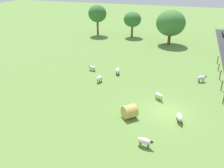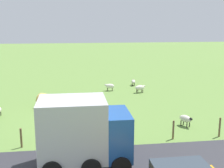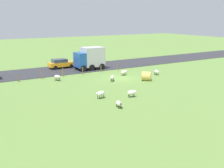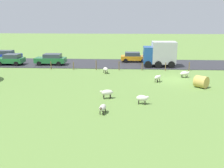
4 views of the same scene
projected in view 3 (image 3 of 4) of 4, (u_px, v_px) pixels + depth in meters
The scene contains 18 objects.
ground_plane at pixel (121, 78), 38.05m from camera, with size 160.00×160.00×0.00m, color olive.
road_strip at pixel (89, 67), 46.12m from camera, with size 8.00×80.00×0.06m, color #2D2D33.
sheep_0 at pixel (112, 77), 36.00m from camera, with size 1.02×0.95×0.76m.
sheep_1 at pixel (132, 93), 28.83m from camera, with size 0.64×1.08×0.76m.
sheep_2 at pixel (124, 72), 39.67m from camera, with size 0.77×1.23×0.74m.
sheep_3 at pixel (57, 77), 36.28m from camera, with size 1.13×0.89×0.80m.
sheep_4 at pixel (101, 93), 28.37m from camera, with size 0.76×1.22×0.80m.
sheep_5 at pixel (156, 71), 40.01m from camera, with size 1.28×0.66×0.75m.
sheep_6 at pixel (119, 103), 25.44m from camera, with size 1.14×0.64×0.67m.
hay_bale_0 at pixel (146, 76), 36.44m from camera, with size 1.20×1.20×1.16m, color tan.
fence_post_0 at pixel (118, 67), 43.52m from camera, with size 0.12×0.12×1.18m, color brown.
fence_post_1 at pixel (101, 69), 41.97m from camera, with size 0.12×0.12×1.10m, color brown.
fence_post_2 at pixel (83, 71), 40.42m from camera, with size 0.12×0.12×1.05m, color brown.
fence_post_3 at pixel (63, 72), 38.84m from camera, with size 0.12×0.12×1.22m, color brown.
fence_post_4 at pixel (41, 75), 37.28m from camera, with size 0.12×0.12×1.28m, color brown.
fence_post_5 at pixel (18, 78), 35.75m from camera, with size 0.12×0.12×1.02m, color brown.
truck_0 at pixel (90, 58), 43.76m from camera, with size 2.79×4.48×3.52m.
car_2 at pixel (61, 63), 45.05m from camera, with size 2.07×4.15×1.52m.
Camera 3 is at (-31.11, 20.36, 8.21)m, focal length 44.08 mm.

